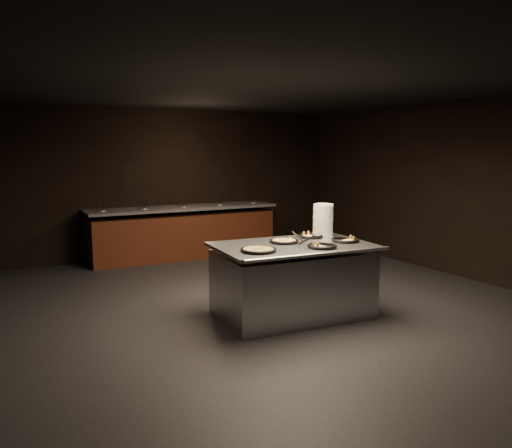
# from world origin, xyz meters

# --- Properties ---
(room) EXTENTS (7.02, 8.02, 2.92)m
(room) POSITION_xyz_m (0.00, 0.00, 1.45)
(room) COLOR black
(room) RESTS_ON ground
(salad_bar) EXTENTS (3.70, 0.83, 1.18)m
(salad_bar) POSITION_xyz_m (0.00, 3.56, 0.44)
(salad_bar) COLOR #512513
(salad_bar) RESTS_ON ground
(serving_counter) EXTENTS (1.99, 1.36, 0.92)m
(serving_counter) POSITION_xyz_m (-0.03, -0.42, 0.44)
(serving_counter) COLOR #ABADB2
(serving_counter) RESTS_ON ground
(plate_stack) EXTENTS (0.27, 0.27, 0.43)m
(plate_stack) POSITION_xyz_m (0.67, -0.10, 1.13)
(plate_stack) COLOR silver
(plate_stack) RESTS_ON serving_counter
(pan_veggie_whole) EXTENTS (0.42, 0.42, 0.04)m
(pan_veggie_whole) POSITION_xyz_m (-0.63, -0.63, 0.94)
(pan_veggie_whole) COLOR black
(pan_veggie_whole) RESTS_ON serving_counter
(pan_cheese_whole) EXTENTS (0.37, 0.37, 0.04)m
(pan_cheese_whole) POSITION_xyz_m (-0.07, -0.28, 0.94)
(pan_cheese_whole) COLOR black
(pan_cheese_whole) RESTS_ON serving_counter
(pan_cheese_slices_a) EXTENTS (0.34, 0.34, 0.04)m
(pan_cheese_slices_a) POSITION_xyz_m (0.45, -0.11, 0.94)
(pan_cheese_slices_a) COLOR black
(pan_cheese_slices_a) RESTS_ON serving_counter
(pan_cheese_slices_b) EXTENTS (0.36, 0.36, 0.04)m
(pan_cheese_slices_b) POSITION_xyz_m (0.16, -0.78, 0.94)
(pan_cheese_slices_b) COLOR black
(pan_cheese_slices_b) RESTS_ON serving_counter
(pan_veggie_slices) EXTENTS (0.35, 0.35, 0.04)m
(pan_veggie_slices) POSITION_xyz_m (0.66, -0.59, 0.94)
(pan_veggie_slices) COLOR black
(pan_veggie_slices) RESTS_ON serving_counter
(server_left) EXTENTS (0.19, 0.28, 0.15)m
(server_left) POSITION_xyz_m (0.01, -0.40, 0.99)
(server_left) COLOR #ABADB2
(server_left) RESTS_ON serving_counter
(server_right) EXTENTS (0.30, 0.21, 0.16)m
(server_right) POSITION_xyz_m (0.02, -0.74, 0.99)
(server_right) COLOR #ABADB2
(server_right) RESTS_ON serving_counter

